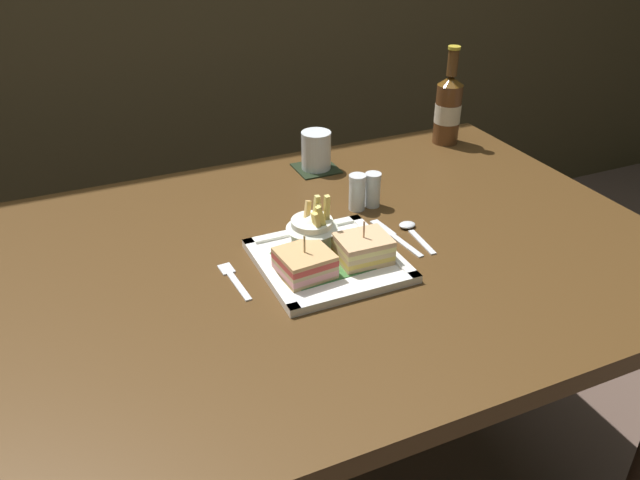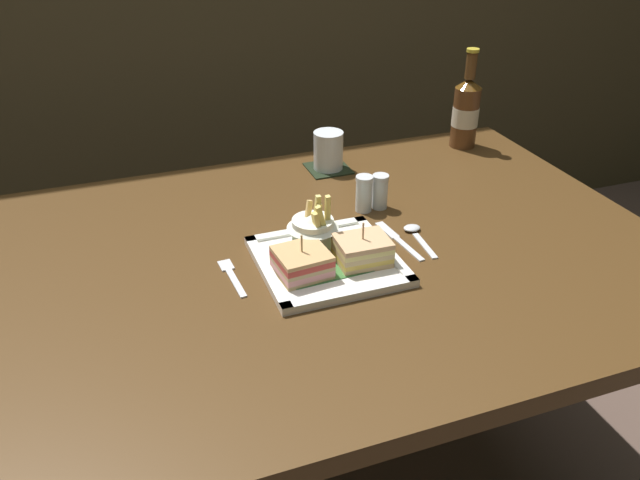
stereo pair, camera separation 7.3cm
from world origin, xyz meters
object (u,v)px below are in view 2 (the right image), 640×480
object	(u,v)px
fork	(232,275)
spoon	(415,233)
sandwich_half_right	(362,250)
sandwich_half_left	(302,263)
beer_bottle	(466,111)
knife	(397,239)
salt_shaker	(364,196)
dining_table	(313,296)
water_glass	(328,153)
fries_cup	(316,228)
pepper_shaker	(380,193)
square_plate	(327,261)

from	to	relation	value
fork	spoon	size ratio (longest dim) A/B	1.01
sandwich_half_right	fork	size ratio (longest dim) A/B	0.76
sandwich_half_left	beer_bottle	size ratio (longest dim) A/B	0.38
beer_bottle	knife	xyz separation A→B (m)	(-0.38, -0.39, -0.09)
sandwich_half_left	salt_shaker	size ratio (longest dim) A/B	1.23
dining_table	water_glass	world-z (taller)	water_glass
fries_cup	water_glass	xyz separation A→B (m)	(0.16, 0.36, -0.01)
sandwich_half_left	knife	size ratio (longest dim) A/B	0.59
sandwich_half_right	pepper_shaker	distance (m)	0.24
square_plate	fries_cup	xyz separation A→B (m)	(-0.01, 0.05, 0.05)
dining_table	fries_cup	world-z (taller)	fries_cup
fries_cup	salt_shaker	size ratio (longest dim) A/B	1.43
sandwich_half_left	pepper_shaker	distance (m)	0.32
square_plate	sandwich_half_right	size ratio (longest dim) A/B	2.59
dining_table	square_plate	distance (m)	0.12
dining_table	sandwich_half_left	bearing A→B (deg)	-121.77
water_glass	spoon	xyz separation A→B (m)	(0.05, -0.36, -0.04)
beer_bottle	sandwich_half_left	bearing A→B (deg)	-142.95
fries_cup	knife	distance (m)	0.18
dining_table	spoon	world-z (taller)	spoon
sandwich_half_right	salt_shaker	world-z (taller)	sandwich_half_right
beer_bottle	knife	size ratio (longest dim) A/B	1.54
water_glass	knife	xyz separation A→B (m)	(0.01, -0.37, -0.04)
salt_shaker	spoon	bearing A→B (deg)	-67.12
knife	salt_shaker	size ratio (longest dim) A/B	2.07
square_plate	salt_shaker	distance (m)	0.23
sandwich_half_right	fork	distance (m)	0.24
pepper_shaker	water_glass	bearing A→B (deg)	98.13
water_glass	knife	size ratio (longest dim) A/B	0.56
water_glass	sandwich_half_right	bearing A→B (deg)	-102.56
water_glass	spoon	bearing A→B (deg)	-81.96
square_plate	beer_bottle	distance (m)	0.70
dining_table	sandwich_half_right	size ratio (longest dim) A/B	14.31
pepper_shaker	dining_table	bearing A→B (deg)	-147.41
square_plate	beer_bottle	world-z (taller)	beer_bottle
water_glass	spoon	distance (m)	0.37
square_plate	fries_cup	size ratio (longest dim) A/B	2.22
beer_bottle	salt_shaker	xyz separation A→B (m)	(-0.39, -0.25, -0.06)
salt_shaker	pepper_shaker	size ratio (longest dim) A/B	1.04
fork	pepper_shaker	bearing A→B (deg)	22.93
water_glass	pepper_shaker	distance (m)	0.23
beer_bottle	knife	bearing A→B (deg)	-134.34
salt_shaker	pepper_shaker	distance (m)	0.04
sandwich_half_right	pepper_shaker	world-z (taller)	sandwich_half_right
dining_table	water_glass	distance (m)	0.42
fork	fries_cup	bearing A→B (deg)	8.05
knife	square_plate	bearing A→B (deg)	-166.84
square_plate	fork	world-z (taller)	square_plate
square_plate	pepper_shaker	xyz separation A→B (m)	(0.19, 0.18, 0.03)
dining_table	salt_shaker	size ratio (longest dim) A/B	17.51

